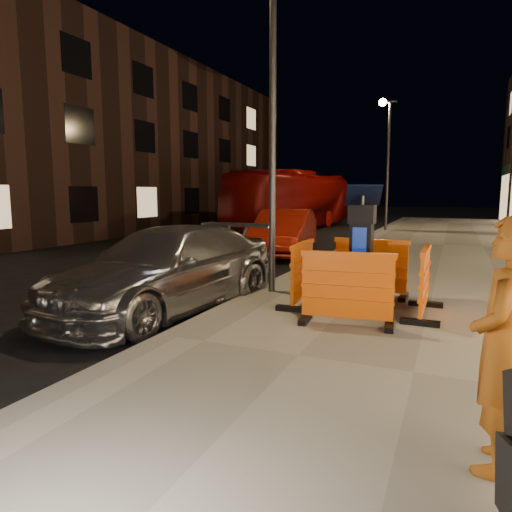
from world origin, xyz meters
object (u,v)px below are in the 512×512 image
at_px(car_red, 284,255).
at_px(bus_doubledecker, 293,229).
at_px(barrier_bldgside, 425,282).
at_px(man, 503,346).
at_px(barrier_kerbside, 302,273).
at_px(parking_kiosk, 361,251).
at_px(barrier_back, 371,268).
at_px(barrier_front, 347,289).
at_px(car_silver, 169,309).

height_order(car_red, bus_doubledecker, bus_doubledecker).
xyz_separation_m(barrier_bldgside, man, (0.69, -3.86, 0.33)).
distance_m(barrier_kerbside, bus_doubledecker, 17.07).
distance_m(barrier_bldgside, man, 3.93).
distance_m(parking_kiosk, barrier_back, 1.03).
bearing_deg(barrier_front, barrier_kerbside, 128.52).
bearing_deg(car_red, car_silver, -95.37).
xyz_separation_m(barrier_back, car_silver, (-3.08, -1.70, -0.66)).
xyz_separation_m(barrier_back, barrier_bldgside, (0.95, -0.95, 0.00)).
distance_m(parking_kiosk, barrier_bldgside, 1.03).
bearing_deg(barrier_back, barrier_bldgside, -43.48).
distance_m(barrier_kerbside, barrier_bldgside, 1.90).
bearing_deg(parking_kiosk, barrier_front, -91.48).
bearing_deg(car_silver, man, -26.95).
relative_size(barrier_front, barrier_kerbside, 1.00).
distance_m(barrier_kerbside, man, 4.66).
bearing_deg(man, barrier_front, -137.81).
bearing_deg(barrier_kerbside, barrier_front, -138.48).
height_order(barrier_front, man, man).
height_order(barrier_front, barrier_back, same).
distance_m(barrier_front, car_red, 8.21).
xyz_separation_m(car_red, bus_doubledecker, (-3.00, 9.69, 0.00)).
relative_size(barrier_kerbside, barrier_bldgside, 1.00).
bearing_deg(parking_kiosk, barrier_bldgside, -1.48).
xyz_separation_m(parking_kiosk, car_red, (-3.59, 6.41, -1.06)).
distance_m(barrier_front, car_silver, 3.16).
height_order(parking_kiosk, barrier_bldgside, parking_kiosk).
relative_size(barrier_bldgside, car_silver, 0.27).
relative_size(car_silver, bus_doubledecker, 0.44).
bearing_deg(barrier_bldgside, man, -169.40).
bearing_deg(parking_kiosk, man, -68.50).
height_order(barrier_front, barrier_kerbside, same).
xyz_separation_m(barrier_back, barrier_kerbside, (-0.95, -0.95, 0.00)).
bearing_deg(car_silver, bus_doubledecker, 108.16).
relative_size(barrier_front, man, 0.77).
relative_size(barrier_back, barrier_bldgside, 1.00).
height_order(barrier_kerbside, barrier_bldgside, same).
height_order(barrier_back, car_silver, barrier_back).
xyz_separation_m(parking_kiosk, barrier_front, (0.00, -0.95, -0.40)).
distance_m(parking_kiosk, car_red, 7.42).
bearing_deg(barrier_front, barrier_bldgside, 38.52).
relative_size(barrier_back, car_silver, 0.27).
bearing_deg(barrier_kerbside, barrier_bldgside, -93.48).
relative_size(parking_kiosk, barrier_bldgside, 1.40).
bearing_deg(barrier_kerbside, man, -149.65).
height_order(barrier_front, car_red, barrier_front).
bearing_deg(barrier_back, bus_doubledecker, 115.04).
bearing_deg(barrier_bldgside, car_red, 35.87).
xyz_separation_m(barrier_kerbside, man, (2.59, -3.86, 0.33)).
height_order(barrier_kerbside, car_red, barrier_kerbside).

